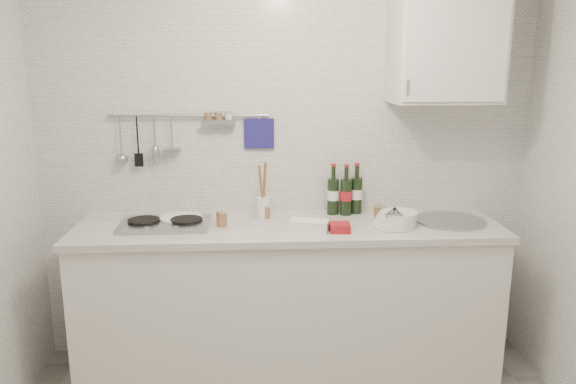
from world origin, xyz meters
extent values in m
cube|color=silver|center=(0.00, 1.40, 1.25)|extent=(3.00, 0.02, 2.50)
cube|color=silver|center=(0.00, 1.10, 0.44)|extent=(2.40, 0.60, 0.88)
cube|color=silver|center=(0.00, 1.10, 0.90)|extent=(2.44, 0.64, 0.04)
cube|color=black|center=(0.00, 1.12, 0.05)|extent=(2.34, 0.52, 0.10)
cube|color=#93969B|center=(-0.70, 1.10, 0.94)|extent=(0.50, 0.32, 0.03)
cylinder|color=black|center=(-0.82, 1.10, 0.96)|extent=(0.18, 0.18, 0.01)
cylinder|color=black|center=(-0.58, 1.10, 0.96)|extent=(0.18, 0.18, 0.01)
cylinder|color=#93969B|center=(0.95, 1.10, 0.93)|extent=(0.40, 0.40, 0.02)
cylinder|color=#93969B|center=(0.95, 1.10, 0.87)|extent=(0.34, 0.34, 0.10)
cylinder|color=#93969B|center=(-0.58, 1.37, 1.52)|extent=(0.95, 0.02, 0.02)
cube|color=navy|center=(-0.16, 1.39, 1.41)|extent=(0.18, 0.02, 0.18)
cube|color=silver|center=(0.90, 1.22, 1.95)|extent=(0.60, 0.35, 0.70)
cube|color=white|center=(0.90, 1.04, 1.95)|extent=(0.56, 0.01, 0.66)
cylinder|color=#93969B|center=(0.64, 1.03, 1.70)|extent=(0.01, 0.01, 0.08)
cylinder|color=#515FB9|center=(-0.63, 1.16, 0.93)|extent=(0.26, 0.26, 0.01)
cylinder|color=#515FB9|center=(-0.63, 1.17, 0.94)|extent=(0.26, 0.26, 0.01)
cylinder|color=#515FB9|center=(-0.62, 1.17, 0.95)|extent=(0.25, 0.25, 0.01)
cylinder|color=white|center=(0.60, 1.03, 0.93)|extent=(0.25, 0.25, 0.01)
cylinder|color=white|center=(0.60, 1.03, 0.94)|extent=(0.24, 0.24, 0.01)
cylinder|color=white|center=(0.61, 1.03, 0.95)|extent=(0.24, 0.24, 0.01)
cylinder|color=white|center=(0.61, 1.04, 0.96)|extent=(0.23, 0.23, 0.01)
cylinder|color=white|center=(0.62, 1.04, 0.97)|extent=(0.22, 0.22, 0.01)
cylinder|color=white|center=(0.62, 1.04, 0.98)|extent=(0.22, 0.22, 0.01)
cylinder|color=white|center=(0.63, 1.05, 1.00)|extent=(0.21, 0.21, 0.01)
cube|color=white|center=(0.11, 0.96, 0.95)|extent=(0.23, 0.16, 0.06)
cube|color=red|center=(0.28, 0.95, 0.94)|extent=(0.12, 0.12, 0.05)
cylinder|color=white|center=(-0.14, 1.26, 0.98)|extent=(0.08, 0.08, 0.12)
cylinder|color=brown|center=(-0.13, 1.26, 1.14)|extent=(0.04, 0.06, 0.25)
cylinder|color=brown|center=(-0.15, 1.27, 1.12)|extent=(0.04, 0.04, 0.23)
cylinder|color=brown|center=(-0.13, 1.24, 0.95)|extent=(0.05, 0.05, 0.07)
cylinder|color=tan|center=(-0.13, 1.24, 0.99)|extent=(0.06, 0.06, 0.01)
cylinder|color=brown|center=(0.55, 1.23, 0.95)|extent=(0.06, 0.06, 0.06)
cylinder|color=tan|center=(0.55, 1.23, 0.99)|extent=(0.06, 0.06, 0.01)
cylinder|color=brown|center=(0.57, 1.21, 0.95)|extent=(0.05, 0.05, 0.06)
cylinder|color=tan|center=(0.57, 1.21, 0.99)|extent=(0.06, 0.06, 0.01)
cylinder|color=brown|center=(-0.38, 1.09, 0.96)|extent=(0.06, 0.06, 0.08)
cylinder|color=tan|center=(-0.38, 1.09, 1.00)|extent=(0.06, 0.06, 0.01)
camera|label=1|loc=(-0.18, -1.99, 1.84)|focal=35.00mm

